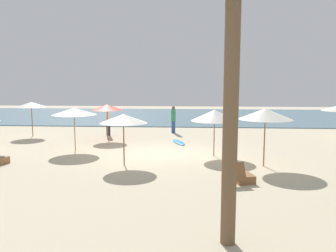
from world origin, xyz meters
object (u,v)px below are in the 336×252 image
(umbrella_2, at_px, (74,111))
(umbrella_3, at_px, (31,105))
(umbrella_8, at_px, (214,115))
(umbrella_4, at_px, (265,114))
(umbrella_5, at_px, (123,119))
(umbrella_7, at_px, (107,107))
(person_1, at_px, (173,119))
(person_2, at_px, (108,119))
(lounger_0, at_px, (239,175))
(surfboard, at_px, (179,142))

(umbrella_2, xyz_separation_m, umbrella_3, (-4.18, 4.24, 0.02))
(umbrella_8, bearing_deg, umbrella_4, -42.52)
(umbrella_5, xyz_separation_m, umbrella_7, (-2.12, 5.89, -0.01))
(person_1, distance_m, person_2, 4.28)
(lounger_0, bearing_deg, umbrella_7, 130.29)
(umbrella_4, distance_m, umbrella_8, 2.57)
(umbrella_7, bearing_deg, umbrella_2, -104.81)
(lounger_0, relative_size, person_2, 0.88)
(umbrella_3, distance_m, umbrella_5, 9.95)
(umbrella_2, bearing_deg, umbrella_5, -42.06)
(person_2, xyz_separation_m, surfboard, (4.53, -2.30, -0.98))
(umbrella_5, bearing_deg, umbrella_8, 26.13)
(surfboard, bearing_deg, umbrella_4, -54.26)
(umbrella_2, distance_m, lounger_0, 8.83)
(person_1, bearing_deg, umbrella_3, -167.89)
(umbrella_4, relative_size, lounger_0, 1.36)
(umbrella_7, height_order, lounger_0, umbrella_7)
(umbrella_8, bearing_deg, person_1, 107.62)
(umbrella_2, relative_size, person_1, 1.22)
(umbrella_4, xyz_separation_m, umbrella_8, (-1.88, 1.73, -0.24))
(umbrella_8, bearing_deg, umbrella_5, -153.87)
(umbrella_4, relative_size, person_1, 1.32)
(person_2, bearing_deg, umbrella_4, -41.94)
(umbrella_2, distance_m, umbrella_3, 5.95)
(umbrella_7, distance_m, lounger_0, 10.26)
(umbrella_3, distance_m, lounger_0, 14.61)
(umbrella_4, bearing_deg, umbrella_5, -178.66)
(umbrella_2, height_order, surfboard, umbrella_2)
(lounger_0, bearing_deg, umbrella_5, 157.58)
(umbrella_2, relative_size, umbrella_3, 1.02)
(umbrella_2, bearing_deg, umbrella_3, 134.59)
(umbrella_7, height_order, umbrella_8, umbrella_8)
(surfboard, bearing_deg, person_2, 153.11)
(umbrella_7, xyz_separation_m, umbrella_8, (5.92, -4.03, -0.02))
(person_1, relative_size, person_2, 0.91)
(umbrella_7, height_order, surfboard, umbrella_7)
(umbrella_2, bearing_deg, umbrella_7, 75.19)
(umbrella_8, distance_m, person_1, 7.34)
(umbrella_2, height_order, person_1, umbrella_2)
(umbrella_5, xyz_separation_m, umbrella_8, (3.80, 1.86, -0.03))
(person_1, height_order, surfboard, person_1)
(umbrella_3, relative_size, umbrella_4, 0.91)
(umbrella_4, distance_m, umbrella_5, 5.69)
(umbrella_8, bearing_deg, lounger_0, -80.48)
(umbrella_7, xyz_separation_m, person_2, (-0.34, 1.56, -0.88))
(umbrella_5, distance_m, lounger_0, 5.08)
(umbrella_2, distance_m, person_1, 7.70)
(umbrella_7, bearing_deg, umbrella_3, 168.41)
(umbrella_7, height_order, person_2, umbrella_7)
(umbrella_3, xyz_separation_m, person_1, (8.74, 1.88, -1.05))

